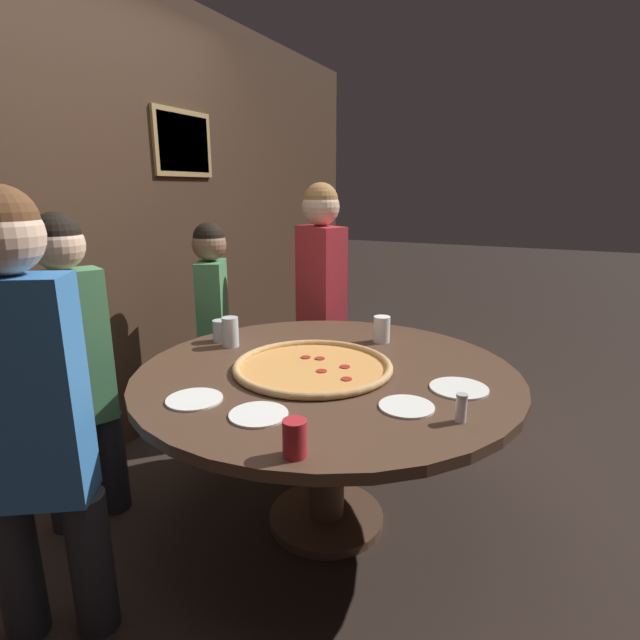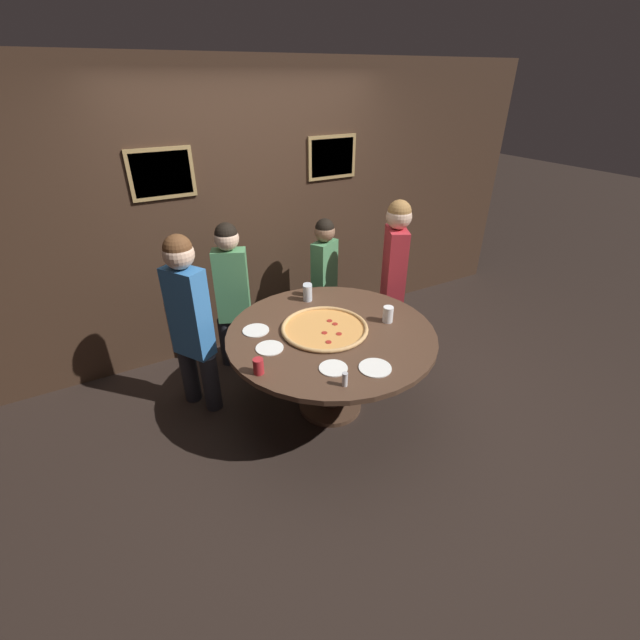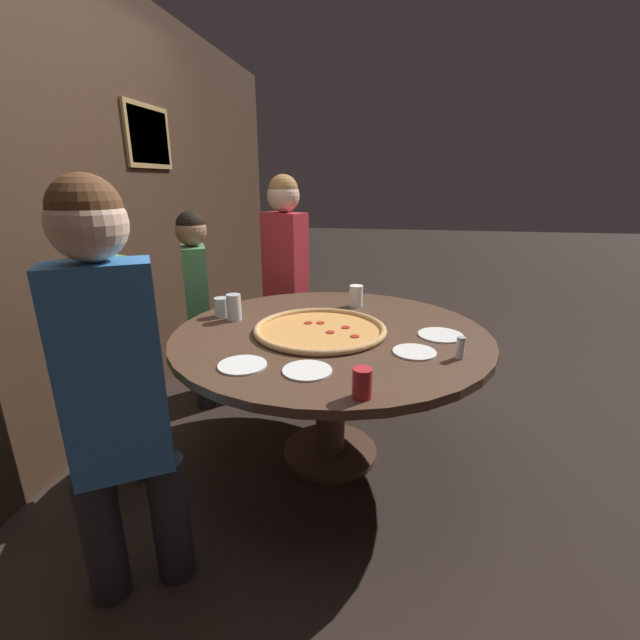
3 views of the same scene
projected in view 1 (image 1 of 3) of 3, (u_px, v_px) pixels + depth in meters
name	position (u px, v px, depth m)	size (l,w,h in m)	color
ground_plane	(326.00, 520.00, 2.29)	(24.00, 24.00, 0.00)	black
back_wall	(78.00, 224.00, 2.54)	(6.40, 0.08, 2.60)	#3D281C
dining_table	(327.00, 397.00, 2.14)	(1.60, 1.60, 0.74)	#4C3323
giant_pizza	(313.00, 366.00, 2.10)	(0.67, 0.67, 0.03)	#E0994C
drink_cup_front_edge	(230.00, 332.00, 2.39)	(0.08, 0.08, 0.14)	silver
drink_cup_by_shaker	(221.00, 331.00, 2.48)	(0.08, 0.08, 0.11)	silver
drink_cup_centre_back	(295.00, 438.00, 1.41)	(0.07, 0.07, 0.11)	#B22328
drink_cup_far_left	(382.00, 329.00, 2.46)	(0.08, 0.08, 0.13)	white
white_plate_beside_cup	(407.00, 407.00, 1.73)	(0.19, 0.19, 0.01)	white
white_plate_near_front	(459.00, 388.00, 1.89)	(0.22, 0.22, 0.01)	white
white_plate_far_back	(194.00, 399.00, 1.79)	(0.20, 0.20, 0.01)	white
white_plate_right_side	(259.00, 414.00, 1.67)	(0.20, 0.20, 0.01)	white
condiment_shaker	(461.00, 408.00, 1.62)	(0.04, 0.04, 0.10)	silver
diner_far_right	(73.00, 356.00, 2.12)	(0.37, 0.26, 1.39)	#232328
diner_side_right	(213.00, 319.00, 2.94)	(0.34, 0.25, 1.30)	#232328
diner_side_left	(321.00, 291.00, 3.12)	(0.29, 0.40, 1.51)	#232328
diner_centre_back	(29.00, 403.00, 1.52)	(0.31, 0.39, 1.49)	#232328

